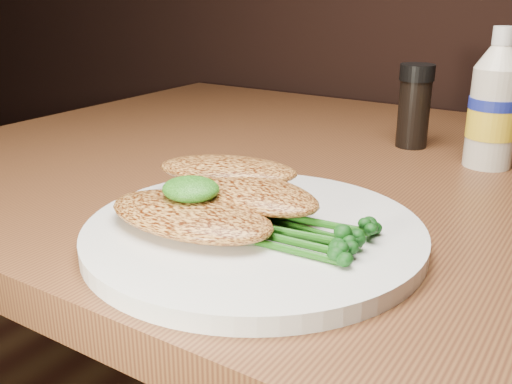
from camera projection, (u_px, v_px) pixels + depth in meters
The scene contains 8 objects.
plate at pixel (254, 233), 0.50m from camera, with size 0.29×0.29×0.02m, color silver.
chicken_front at pixel (190, 215), 0.49m from camera, with size 0.16×0.08×0.03m, color #C5863E.
chicken_mid at pixel (248, 191), 0.52m from camera, with size 0.15×0.07×0.02m, color #C5863E.
chicken_back at pixel (228, 170), 0.56m from camera, with size 0.14×0.07×0.02m, color #C5863E.
pesto_front at pixel (191, 189), 0.49m from camera, with size 0.05×0.05×0.02m, color #0E3508.
broccolini_bundle at pixel (296, 226), 0.47m from camera, with size 0.14×0.11×0.02m, color #1B5312, non-canonical shape.
mayo_bottle at pixel (495, 99), 0.69m from camera, with size 0.06×0.06×0.16m, color beige, non-canonical shape.
pepper_grinder at pixel (414, 106), 0.78m from camera, with size 0.05×0.05×0.11m, color black, non-canonical shape.
Camera 1 is at (0.22, 0.42, 0.96)m, focal length 41.04 mm.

